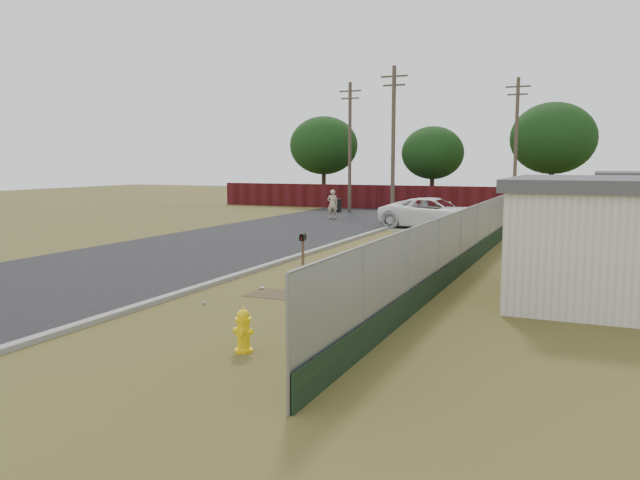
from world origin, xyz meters
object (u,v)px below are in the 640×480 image
at_px(trash_bin, 336,205).
at_px(mailbox, 303,240).
at_px(fire_hydrant, 243,331).
at_px(pedestrian, 332,204).
at_px(pickup_truck, 435,213).

bearing_deg(trash_bin, mailbox, -70.68).
distance_m(fire_hydrant, mailbox, 9.91).
bearing_deg(pedestrian, mailbox, 87.55).
bearing_deg(pickup_truck, mailbox, 178.97).
height_order(fire_hydrant, pedestrian, pedestrian).
bearing_deg(trash_bin, pedestrian, -70.31).
relative_size(pickup_truck, pedestrian, 3.26).
bearing_deg(trash_bin, fire_hydrant, -70.83).
xyz_separation_m(fire_hydrant, pickup_truck, (-1.78, 22.78, 0.42)).
bearing_deg(mailbox, trash_bin, 109.32).
bearing_deg(mailbox, fire_hydrant, -71.19).
height_order(fire_hydrant, mailbox, mailbox).
bearing_deg(trash_bin, pickup_truck, -41.93).
height_order(fire_hydrant, trash_bin, trash_bin).
distance_m(fire_hydrant, trash_bin, 32.61).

